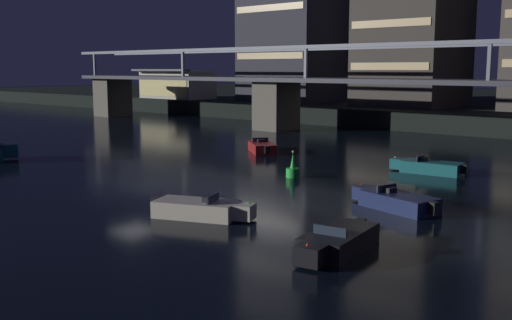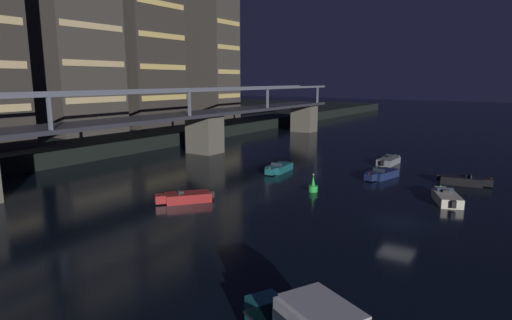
{
  "view_description": "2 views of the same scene",
  "coord_description": "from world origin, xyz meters",
  "px_view_note": "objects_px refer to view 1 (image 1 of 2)",
  "views": [
    {
      "loc": [
        28.04,
        -21.22,
        7.0
      ],
      "look_at": [
        3.77,
        6.56,
        1.39
      ],
      "focal_mm": 42.27,
      "sensor_mm": 36.0,
      "label": 1
    },
    {
      "loc": [
        -31.49,
        -8.07,
        10.6
      ],
      "look_at": [
        3.23,
        15.08,
        2.7
      ],
      "focal_mm": 29.88,
      "sensor_mm": 36.0,
      "label": 2
    }
  ],
  "objects_px": {
    "waterfront_pavilion": "(177,84)",
    "speedboat_mid_left": "(429,167)",
    "speedboat_near_center": "(201,209)",
    "speedboat_mid_center": "(337,241)",
    "river_bridge": "(401,96)",
    "speedboat_near_right": "(262,147)",
    "tower_west_tall": "(414,4)",
    "speedboat_far_left": "(395,201)",
    "channel_buoy": "(293,170)"
  },
  "relations": [
    {
      "from": "speedboat_near_right",
      "to": "speedboat_mid_center",
      "type": "distance_m",
      "value": 28.2
    },
    {
      "from": "speedboat_mid_center",
      "to": "speedboat_mid_left",
      "type": "bearing_deg",
      "value": 105.27
    },
    {
      "from": "tower_west_tall",
      "to": "channel_buoy",
      "type": "bearing_deg",
      "value": -72.87
    },
    {
      "from": "channel_buoy",
      "to": "speedboat_mid_center",
      "type": "bearing_deg",
      "value": -46.28
    },
    {
      "from": "waterfront_pavilion",
      "to": "speedboat_near_center",
      "type": "height_order",
      "value": "waterfront_pavilion"
    },
    {
      "from": "river_bridge",
      "to": "speedboat_mid_left",
      "type": "distance_m",
      "value": 19.23
    },
    {
      "from": "waterfront_pavilion",
      "to": "channel_buoy",
      "type": "bearing_deg",
      "value": -34.54
    },
    {
      "from": "tower_west_tall",
      "to": "speedboat_far_left",
      "type": "bearing_deg",
      "value": -63.83
    },
    {
      "from": "waterfront_pavilion",
      "to": "speedboat_mid_left",
      "type": "distance_m",
      "value": 63.15
    },
    {
      "from": "speedboat_mid_center",
      "to": "speedboat_far_left",
      "type": "height_order",
      "value": "same"
    },
    {
      "from": "speedboat_near_center",
      "to": "speedboat_far_left",
      "type": "xyz_separation_m",
      "value": [
        6.11,
        7.66,
        0.0
      ]
    },
    {
      "from": "speedboat_mid_left",
      "to": "speedboat_far_left",
      "type": "distance_m",
      "value": 11.55
    },
    {
      "from": "waterfront_pavilion",
      "to": "speedboat_near_right",
      "type": "relative_size",
      "value": 2.68
    },
    {
      "from": "river_bridge",
      "to": "waterfront_pavilion",
      "type": "height_order",
      "value": "river_bridge"
    },
    {
      "from": "speedboat_near_right",
      "to": "speedboat_mid_left",
      "type": "height_order",
      "value": "same"
    },
    {
      "from": "river_bridge",
      "to": "speedboat_mid_left",
      "type": "xyz_separation_m",
      "value": [
        10.45,
        -15.66,
        -3.92
      ]
    },
    {
      "from": "speedboat_near_right",
      "to": "speedboat_mid_center",
      "type": "xyz_separation_m",
      "value": [
        20.46,
        -19.41,
        0.0
      ]
    },
    {
      "from": "speedboat_far_left",
      "to": "waterfront_pavilion",
      "type": "bearing_deg",
      "value": 147.28
    },
    {
      "from": "tower_west_tall",
      "to": "speedboat_mid_center",
      "type": "distance_m",
      "value": 59.68
    },
    {
      "from": "tower_west_tall",
      "to": "waterfront_pavilion",
      "type": "bearing_deg",
      "value": -170.73
    },
    {
      "from": "speedboat_mid_center",
      "to": "waterfront_pavilion",
      "type": "bearing_deg",
      "value": 143.04
    },
    {
      "from": "speedboat_mid_left",
      "to": "speedboat_mid_center",
      "type": "xyz_separation_m",
      "value": [
        5.18,
        -18.97,
        0.0
      ]
    },
    {
      "from": "speedboat_far_left",
      "to": "speedboat_mid_center",
      "type": "bearing_deg",
      "value": -77.52
    },
    {
      "from": "tower_west_tall",
      "to": "speedboat_mid_left",
      "type": "height_order",
      "value": "tower_west_tall"
    },
    {
      "from": "channel_buoy",
      "to": "tower_west_tall",
      "type": "bearing_deg",
      "value": 107.13
    },
    {
      "from": "speedboat_near_center",
      "to": "speedboat_mid_center",
      "type": "distance_m",
      "value": 7.88
    },
    {
      "from": "speedboat_near_right",
      "to": "river_bridge",
      "type": "bearing_deg",
      "value": 72.38
    },
    {
      "from": "speedboat_near_center",
      "to": "speedboat_far_left",
      "type": "distance_m",
      "value": 9.8
    },
    {
      "from": "waterfront_pavilion",
      "to": "speedboat_mid_left",
      "type": "xyz_separation_m",
      "value": [
        56.67,
        -27.57,
        -4.02
      ]
    },
    {
      "from": "river_bridge",
      "to": "speedboat_near_center",
      "type": "height_order",
      "value": "river_bridge"
    },
    {
      "from": "speedboat_near_center",
      "to": "speedboat_mid_left",
      "type": "height_order",
      "value": "same"
    },
    {
      "from": "waterfront_pavilion",
      "to": "speedboat_near_right",
      "type": "height_order",
      "value": "waterfront_pavilion"
    },
    {
      "from": "river_bridge",
      "to": "tower_west_tall",
      "type": "bearing_deg",
      "value": 114.24
    },
    {
      "from": "river_bridge",
      "to": "waterfront_pavilion",
      "type": "relative_size",
      "value": 8.07
    },
    {
      "from": "river_bridge",
      "to": "tower_west_tall",
      "type": "xyz_separation_m",
      "value": [
        -8.16,
        18.13,
        10.67
      ]
    },
    {
      "from": "speedboat_mid_left",
      "to": "channel_buoy",
      "type": "bearing_deg",
      "value": -128.88
    },
    {
      "from": "speedboat_far_left",
      "to": "channel_buoy",
      "type": "relative_size",
      "value": 2.95
    },
    {
      "from": "waterfront_pavilion",
      "to": "speedboat_near_right",
      "type": "bearing_deg",
      "value": -33.24
    },
    {
      "from": "speedboat_mid_center",
      "to": "river_bridge",
      "type": "bearing_deg",
      "value": 114.29
    },
    {
      "from": "waterfront_pavilion",
      "to": "speedboat_near_right",
      "type": "xyz_separation_m",
      "value": [
        41.39,
        -27.13,
        -4.02
      ]
    },
    {
      "from": "tower_west_tall",
      "to": "waterfront_pavilion",
      "type": "height_order",
      "value": "tower_west_tall"
    },
    {
      "from": "river_bridge",
      "to": "tower_west_tall",
      "type": "distance_m",
      "value": 22.56
    },
    {
      "from": "speedboat_near_center",
      "to": "speedboat_mid_center",
      "type": "bearing_deg",
      "value": -2.01
    },
    {
      "from": "speedboat_far_left",
      "to": "channel_buoy",
      "type": "distance_m",
      "value": 10.05
    },
    {
      "from": "tower_west_tall",
      "to": "speedboat_near_right",
      "type": "xyz_separation_m",
      "value": [
        3.33,
        -33.34,
        -14.59
      ]
    },
    {
      "from": "waterfront_pavilion",
      "to": "speedboat_mid_left",
      "type": "height_order",
      "value": "waterfront_pavilion"
    },
    {
      "from": "speedboat_near_center",
      "to": "speedboat_far_left",
      "type": "bearing_deg",
      "value": 51.41
    },
    {
      "from": "waterfront_pavilion",
      "to": "channel_buoy",
      "type": "height_order",
      "value": "waterfront_pavilion"
    },
    {
      "from": "speedboat_near_center",
      "to": "speedboat_mid_left",
      "type": "xyz_separation_m",
      "value": [
        2.69,
        18.69,
        0.0
      ]
    },
    {
      "from": "tower_west_tall",
      "to": "speedboat_far_left",
      "type": "distance_m",
      "value": 52.02
    }
  ]
}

